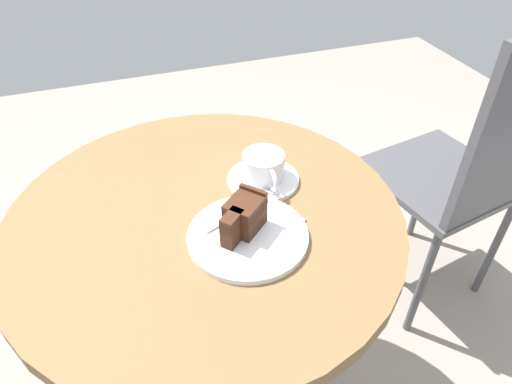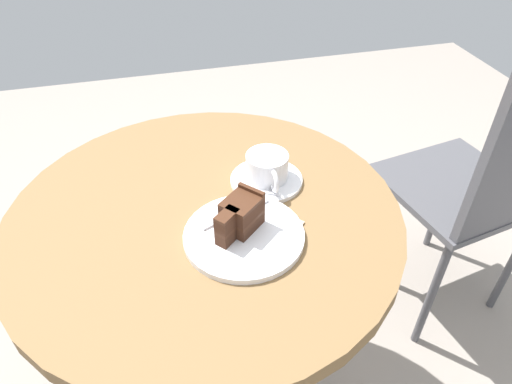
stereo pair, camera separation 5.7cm
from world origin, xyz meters
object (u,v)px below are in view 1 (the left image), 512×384
object	(u,v)px
cake_slice	(243,216)
napkin	(261,227)
coffee_cup	(264,166)
teaspoon	(250,191)
fork	(244,210)
saucer	(263,180)
cafe_chair	(475,164)
cake_plate	(248,236)

from	to	relation	value
cake_slice	napkin	size ratio (longest dim) A/B	0.54
coffee_cup	teaspoon	distance (m)	0.06
napkin	coffee_cup	bearing A→B (deg)	157.62
fork	saucer	bearing A→B (deg)	28.63
coffee_cup	teaspoon	world-z (taller)	coffee_cup
saucer	coffee_cup	size ratio (longest dim) A/B	1.27
teaspoon	cake_slice	size ratio (longest dim) A/B	0.84
coffee_cup	napkin	xyz separation A→B (m)	(0.13, -0.05, -0.04)
teaspoon	cafe_chair	bearing A→B (deg)	-145.18
teaspoon	fork	size ratio (longest dim) A/B	0.61
coffee_cup	teaspoon	size ratio (longest dim) A/B	1.41
cake_slice	napkin	world-z (taller)	cake_slice
teaspoon	napkin	size ratio (longest dim) A/B	0.45
teaspoon	coffee_cup	bearing A→B (deg)	-112.58
teaspoon	cafe_chair	xyz separation A→B (m)	(-0.08, 0.68, -0.15)
coffee_cup	cafe_chair	xyz separation A→B (m)	(-0.04, 0.64, -0.17)
fork	cafe_chair	size ratio (longest dim) A/B	0.15
fork	cafe_chair	bearing A→B (deg)	-11.86
cake_slice	cafe_chair	world-z (taller)	cafe_chair
saucer	fork	xyz separation A→B (m)	(0.09, -0.07, 0.01)
saucer	cake_plate	world-z (taller)	cake_plate
cake_slice	teaspoon	bearing A→B (deg)	155.71
cake_plate	cake_slice	world-z (taller)	cake_slice
teaspoon	cake_plate	world-z (taller)	teaspoon
cafe_chair	teaspoon	bearing A→B (deg)	-3.07
coffee_cup	fork	bearing A→B (deg)	-38.95
cake_plate	fork	xyz separation A→B (m)	(-0.06, 0.01, 0.01)
fork	napkin	bearing A→B (deg)	-88.28
cake_plate	cake_slice	bearing A→B (deg)	-167.49
napkin	cafe_chair	xyz separation A→B (m)	(-0.18, 0.69, -0.14)
cake_plate	cafe_chair	size ratio (longest dim) A/B	0.23
coffee_cup	fork	distance (m)	0.12
coffee_cup	cafe_chair	size ratio (longest dim) A/B	0.12
saucer	cafe_chair	distance (m)	0.65
saucer	cafe_chair	world-z (taller)	cafe_chair
coffee_cup	cake_plate	bearing A→B (deg)	-29.50
cake_plate	napkin	bearing A→B (deg)	121.89
teaspoon	cafe_chair	world-z (taller)	cafe_chair
coffee_cup	cake_plate	size ratio (longest dim) A/B	0.54
cake_plate	cake_slice	xyz separation A→B (m)	(-0.01, -0.00, 0.04)
cake_slice	cafe_chair	xyz separation A→B (m)	(-0.18, 0.72, -0.18)
napkin	cafe_chair	bearing A→B (deg)	104.38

